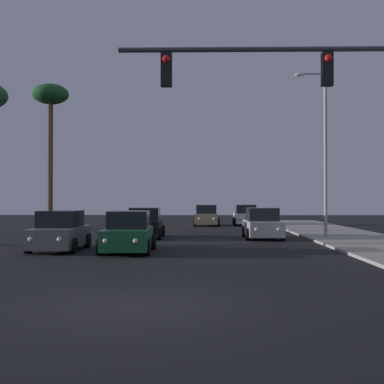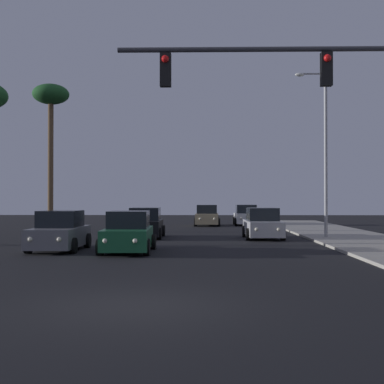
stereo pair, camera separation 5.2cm
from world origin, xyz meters
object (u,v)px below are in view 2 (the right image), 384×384
Objects in this scene: car_green at (128,233)px; car_white at (246,216)px; street_lamp at (323,145)px; palm_tree_mid at (51,103)px; car_tan at (207,216)px; car_grey at (60,232)px; traffic_light_mast at (343,101)px; car_black at (145,224)px; car_silver at (263,225)px.

car_white is at bearing -108.52° from car_green.
street_lamp is 17.90m from palm_tree_mid.
car_tan is 1.00× the size of car_white.
car_tan is 21.73m from car_green.
car_grey is at bearing -14.70° from car_green.
car_black is at bearing 114.46° from traffic_light_mast.
car_grey and car_white have the same top height.
car_grey is 15.17m from palm_tree_mid.
palm_tree_mid is (-13.32, 5.60, 7.71)m from car_silver.
car_silver is 16.38m from palm_tree_mid.
car_green is at bearing 90.36° from car_black.
street_lamp reaches higher than car_grey.
car_silver is at bearing 174.99° from car_black.
traffic_light_mast is 0.90× the size of palm_tree_mid.
car_tan is 0.44× the size of palm_tree_mid.
car_green is 23.38m from car_white.
palm_tree_mid is (-6.99, 13.11, 7.71)m from car_green.
car_tan and car_silver have the same top height.
car_white is 18.20m from palm_tree_mid.
car_black is at bearing -37.03° from palm_tree_mid.
car_green is (3.00, -0.67, 0.00)m from car_grey.
car_white is 0.48× the size of street_lamp.
car_grey and car_silver have the same top height.
traffic_light_mast is (0.50, -14.94, 4.04)m from car_silver.
palm_tree_mid is (-3.98, 12.44, 7.71)m from car_grey.
car_tan is at bearing 113.48° from street_lamp.
car_grey is (-2.82, -7.30, 0.00)m from car_black.
traffic_light_mast is at bearing -56.07° from palm_tree_mid.
street_lamp is at bearing 100.88° from car_white.
car_grey is 13.36m from traffic_light_mast.
car_silver is at bearing 174.50° from street_lamp.
car_black is at bearing -111.22° from car_grey.
street_lamp is (2.96, -15.23, 4.36)m from car_white.
traffic_light_mast reaches higher than car_black.
palm_tree_mid reaches higher than car_green.
car_green is at bearing 167.31° from car_grey.
car_silver is at bearing -143.86° from car_grey.
car_green is at bearing 132.59° from traffic_light_mast.
car_green is at bearing 48.95° from car_silver.
street_lamp is at bearing -145.18° from car_green.
car_black is 7.97m from car_green.
palm_tree_mid is at bearing -23.71° from car_silver.
car_grey is at bearing -72.23° from palm_tree_mid.
car_black is at bearing -4.99° from car_silver.
car_grey is at bearing 66.04° from car_white.
palm_tree_mid reaches higher than traffic_light_mast.
car_white is (3.24, 0.96, 0.00)m from car_tan.
traffic_light_mast reaches higher than car_grey.
traffic_light_mast is at bearing 98.11° from car_tan.
car_grey is 1.00× the size of car_white.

